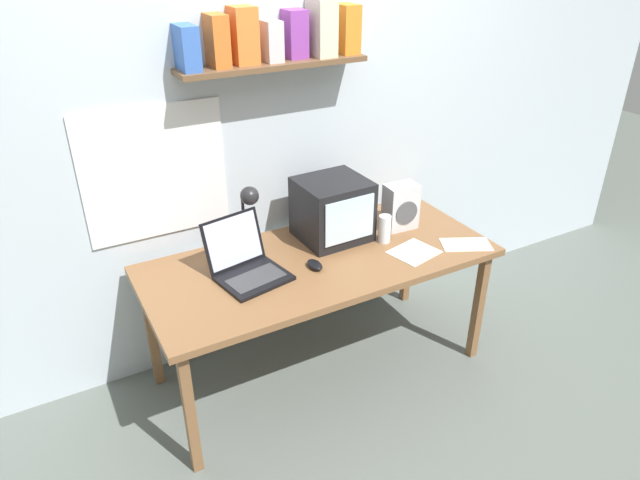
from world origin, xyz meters
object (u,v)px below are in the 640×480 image
(desk_lamp, at_px, (248,213))
(corner_desk, at_px, (320,267))
(laptop, at_px, (245,262))
(juice_glass, at_px, (384,230))
(loose_paper_near_laptop, at_px, (466,245))
(computer_mouse, at_px, (315,265))
(crt_monitor, at_px, (332,209))
(printed_handout, at_px, (414,252))
(space_heater, at_px, (401,207))

(desk_lamp, bearing_deg, corner_desk, -58.85)
(laptop, distance_m, juice_glass, 0.75)
(juice_glass, bearing_deg, corner_desk, 177.93)
(desk_lamp, xyz_separation_m, loose_paper_near_laptop, (1.00, -0.47, -0.21))
(laptop, height_order, computer_mouse, laptop)
(juice_glass, relative_size, loose_paper_near_laptop, 0.52)
(crt_monitor, bearing_deg, corner_desk, -136.72)
(loose_paper_near_laptop, bearing_deg, juice_glass, 146.01)
(printed_handout, height_order, loose_paper_near_laptop, same)
(crt_monitor, xyz_separation_m, desk_lamp, (-0.44, 0.06, 0.06))
(corner_desk, relative_size, space_heater, 7.00)
(laptop, distance_m, printed_handout, 0.85)
(juice_glass, bearing_deg, computer_mouse, -172.65)
(desk_lamp, height_order, printed_handout, desk_lamp)
(computer_mouse, xyz_separation_m, loose_paper_near_laptop, (0.79, -0.18, -0.01))
(desk_lamp, xyz_separation_m, printed_handout, (0.72, -0.40, -0.21))
(corner_desk, distance_m, laptop, 0.40)
(desk_lamp, relative_size, space_heater, 1.45)
(computer_mouse, bearing_deg, juice_glass, 7.35)
(desk_lamp, distance_m, printed_handout, 0.85)
(laptop, bearing_deg, juice_glass, -15.00)
(space_heater, bearing_deg, computer_mouse, -162.99)
(laptop, relative_size, juice_glass, 2.54)
(laptop, xyz_separation_m, computer_mouse, (0.31, -0.11, -0.05))
(juice_glass, bearing_deg, desk_lamp, 160.16)
(printed_handout, bearing_deg, space_heater, 69.41)
(corner_desk, xyz_separation_m, juice_glass, (0.37, -0.01, 0.12))
(juice_glass, height_order, computer_mouse, juice_glass)
(corner_desk, distance_m, loose_paper_near_laptop, 0.76)
(corner_desk, height_order, computer_mouse, computer_mouse)
(corner_desk, height_order, desk_lamp, desk_lamp)
(corner_desk, distance_m, printed_handout, 0.48)
(juice_glass, xyz_separation_m, space_heater, (0.17, 0.09, 0.06))
(crt_monitor, xyz_separation_m, computer_mouse, (-0.23, -0.23, -0.14))
(space_heater, bearing_deg, crt_monitor, 170.72)
(desk_lamp, bearing_deg, laptop, -139.49)
(crt_monitor, distance_m, loose_paper_near_laptop, 0.71)
(laptop, distance_m, space_heater, 0.92)
(laptop, height_order, printed_handout, laptop)
(corner_desk, relative_size, printed_handout, 6.73)
(desk_lamp, height_order, loose_paper_near_laptop, desk_lamp)
(space_heater, height_order, loose_paper_near_laptop, space_heater)
(laptop, distance_m, computer_mouse, 0.33)
(corner_desk, xyz_separation_m, space_heater, (0.54, 0.08, 0.18))
(loose_paper_near_laptop, bearing_deg, computer_mouse, 167.23)
(corner_desk, height_order, crt_monitor, crt_monitor)
(crt_monitor, height_order, loose_paper_near_laptop, crt_monitor)
(juice_glass, bearing_deg, loose_paper_near_laptop, -33.99)
(desk_lamp, bearing_deg, computer_mouse, -74.54)
(desk_lamp, distance_m, juice_glass, 0.71)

